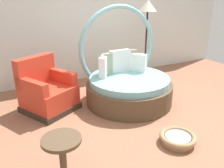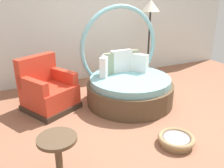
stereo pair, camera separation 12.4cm
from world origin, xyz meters
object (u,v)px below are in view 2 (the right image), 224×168
(red_armchair, at_px, (48,91))
(side_table, at_px, (57,145))
(pet_basket, at_px, (176,140))
(floor_lamp, at_px, (150,14))
(round_daybed, at_px, (128,83))

(red_armchair, height_order, side_table, red_armchair)
(pet_basket, bearing_deg, floor_lamp, 66.12)
(side_table, xyz_separation_m, floor_lamp, (2.69, 2.38, 1.11))
(round_daybed, bearing_deg, pet_basket, -92.43)
(side_table, distance_m, floor_lamp, 3.75)
(side_table, height_order, floor_lamp, floor_lamp)
(round_daybed, bearing_deg, floor_lamp, 41.61)
(round_daybed, relative_size, floor_lamp, 0.98)
(pet_basket, bearing_deg, round_daybed, 87.57)
(red_armchair, relative_size, floor_lamp, 0.59)
(pet_basket, distance_m, side_table, 1.64)
(round_daybed, xyz_separation_m, red_armchair, (-1.45, 0.31, -0.04))
(pet_basket, xyz_separation_m, floor_lamp, (1.08, 2.45, 1.46))
(pet_basket, relative_size, side_table, 0.98)
(round_daybed, height_order, red_armchair, round_daybed)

